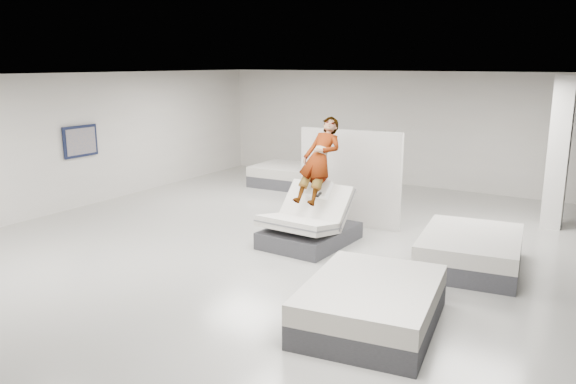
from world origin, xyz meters
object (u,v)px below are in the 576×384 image
object	(u,v)px
remote	(319,195)
divider_panel	(350,178)
flat_bed_left_far	(292,176)
wall_poster	(81,141)
flat_bed_right_far	(470,251)
person	(319,178)
hero_bed	(309,226)
column	(559,153)
flat_bed_right_near	(371,305)

from	to	relation	value
remote	divider_panel	size ratio (longest dim) A/B	0.06
remote	flat_bed_left_far	xyz separation A→B (m)	(-3.20, 4.34, -0.72)
flat_bed_left_far	wall_poster	bearing A→B (deg)	-123.81
flat_bed_right_far	person	bearing A→B (deg)	-179.84
remote	flat_bed_right_far	xyz separation A→B (m)	(2.75, 0.37, -0.72)
wall_poster	flat_bed_right_far	bearing A→B (deg)	4.18
divider_panel	wall_poster	bearing A→B (deg)	-165.71
hero_bed	remote	world-z (taller)	hero_bed
remote	wall_poster	world-z (taller)	wall_poster
wall_poster	flat_bed_left_far	bearing A→B (deg)	56.19
hero_bed	flat_bed_left_far	xyz separation A→B (m)	(-2.98, 4.32, -0.07)
flat_bed_right_far	flat_bed_left_far	xyz separation A→B (m)	(-5.95, 3.97, -0.00)
remote	column	world-z (taller)	column
remote	divider_panel	xyz separation A→B (m)	(-0.14, 1.63, 0.02)
remote	wall_poster	size ratio (longest dim) A/B	0.15
hero_bed	flat_bed_right_near	bearing A→B (deg)	-47.09
person	divider_panel	xyz separation A→B (m)	(0.06, 1.27, -0.22)
column	hero_bed	bearing A→B (deg)	-136.28
person	flat_bed_right_far	world-z (taller)	person
flat_bed_right_near	wall_poster	bearing A→B (deg)	165.02
person	flat_bed_right_near	size ratio (longest dim) A/B	0.77
flat_bed_right_near	flat_bed_left_far	bearing A→B (deg)	127.95
remote	divider_panel	distance (m)	1.63
flat_bed_right_far	flat_bed_left_far	size ratio (longest dim) A/B	1.06
flat_bed_left_far	column	distance (m)	6.98
remote	flat_bed_right_far	size ratio (longest dim) A/B	0.06
divider_panel	remote	bearing A→B (deg)	-88.16
person	flat_bed_right_near	xyz separation A→B (m)	(2.39, -2.93, -0.95)
divider_panel	flat_bed_right_near	size ratio (longest dim) A/B	0.95
flat_bed_right_near	flat_bed_left_far	world-z (taller)	flat_bed_right_near
person	column	size ratio (longest dim) A/B	0.57
flat_bed_left_far	column	bearing A→B (deg)	-5.31
flat_bed_left_far	remote	bearing A→B (deg)	-53.62
hero_bed	divider_panel	distance (m)	1.74
flat_bed_right_near	column	size ratio (longest dim) A/B	0.75
hero_bed	flat_bed_right_far	xyz separation A→B (m)	(2.97, 0.34, -0.07)
flat_bed_right_far	flat_bed_right_near	size ratio (longest dim) A/B	0.97
flat_bed_right_near	flat_bed_left_far	xyz separation A→B (m)	(-5.39, 6.91, -0.01)
hero_bed	person	size ratio (longest dim) A/B	1.03
hero_bed	flat_bed_right_far	distance (m)	2.99
hero_bed	person	bearing A→B (deg)	87.18
hero_bed	flat_bed_right_far	bearing A→B (deg)	6.61
person	flat_bed_left_far	bearing A→B (deg)	129.78
person	column	world-z (taller)	column
flat_bed_right_far	column	bearing A→B (deg)	75.25
person	flat_bed_right_far	size ratio (longest dim) A/B	0.79
flat_bed_left_far	column	size ratio (longest dim) A/B	0.68
flat_bed_right_far	flat_bed_right_near	bearing A→B (deg)	-100.88
flat_bed_right_near	flat_bed_left_far	size ratio (longest dim) A/B	1.10
hero_bed	flat_bed_right_near	distance (m)	3.54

